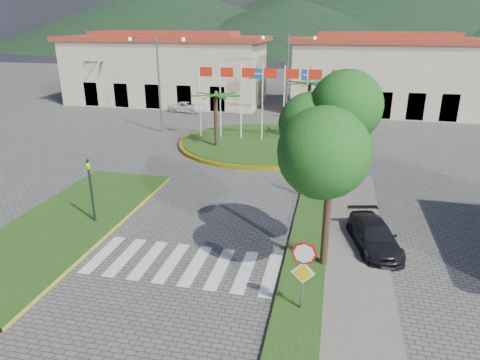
% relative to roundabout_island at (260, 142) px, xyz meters
% --- Properties ---
extents(ground, '(160.00, 160.00, 0.00)m').
position_rel_roundabout_island_xyz_m(ground, '(-0.00, -22.00, -0.18)').
color(ground, '#585653').
rests_on(ground, ground).
extents(sidewalk_right, '(4.00, 28.00, 0.15)m').
position_rel_roundabout_island_xyz_m(sidewalk_right, '(6.00, -20.00, -0.10)').
color(sidewalk_right, gray).
rests_on(sidewalk_right, ground).
extents(verge_right, '(1.60, 28.00, 0.18)m').
position_rel_roundabout_island_xyz_m(verge_right, '(4.80, -20.00, -0.09)').
color(verge_right, '#1B4112').
rests_on(verge_right, ground).
extents(median_left, '(5.00, 14.00, 0.18)m').
position_rel_roundabout_island_xyz_m(median_left, '(-6.50, -16.00, -0.09)').
color(median_left, '#1B4112').
rests_on(median_left, ground).
extents(crosswalk, '(8.00, 3.00, 0.01)m').
position_rel_roundabout_island_xyz_m(crosswalk, '(-0.00, -18.00, -0.17)').
color(crosswalk, silver).
rests_on(crosswalk, ground).
extents(roundabout_island, '(12.70, 12.70, 6.00)m').
position_rel_roundabout_island_xyz_m(roundabout_island, '(0.00, 0.00, 0.00)').
color(roundabout_island, yellow).
rests_on(roundabout_island, ground).
extents(stop_sign, '(0.80, 0.11, 2.65)m').
position_rel_roundabout_island_xyz_m(stop_sign, '(4.90, -20.04, 1.61)').
color(stop_sign, slate).
rests_on(stop_sign, ground).
extents(deciduous_tree, '(3.60, 3.60, 6.80)m').
position_rel_roundabout_island_xyz_m(deciduous_tree, '(5.50, -17.00, 5.00)').
color(deciduous_tree, black).
rests_on(deciduous_tree, ground).
extents(traffic_light_left, '(0.15, 0.18, 3.20)m').
position_rel_roundabout_island_xyz_m(traffic_light_left, '(-5.20, -15.50, 1.77)').
color(traffic_light_left, black).
rests_on(traffic_light_left, ground).
extents(traffic_light_right, '(0.15, 0.18, 3.20)m').
position_rel_roundabout_island_xyz_m(traffic_light_right, '(4.50, -10.00, 1.77)').
color(traffic_light_right, black).
rests_on(traffic_light_right, ground).
extents(traffic_light_far, '(0.18, 0.15, 3.20)m').
position_rel_roundabout_island_xyz_m(traffic_light_far, '(8.00, 4.00, 1.77)').
color(traffic_light_far, black).
rests_on(traffic_light_far, ground).
extents(direction_sign_west, '(1.60, 0.14, 5.20)m').
position_rel_roundabout_island_xyz_m(direction_sign_west, '(-2.00, 8.97, 3.35)').
color(direction_sign_west, slate).
rests_on(direction_sign_west, ground).
extents(direction_sign_east, '(1.60, 0.14, 5.20)m').
position_rel_roundabout_island_xyz_m(direction_sign_east, '(3.00, 8.97, 3.35)').
color(direction_sign_east, slate).
rests_on(direction_sign_east, ground).
extents(street_lamp_centre, '(4.80, 0.16, 8.00)m').
position_rel_roundabout_island_xyz_m(street_lamp_centre, '(1.00, 8.00, 4.32)').
color(street_lamp_centre, slate).
rests_on(street_lamp_centre, ground).
extents(street_lamp_west, '(4.80, 0.16, 8.00)m').
position_rel_roundabout_island_xyz_m(street_lamp_west, '(-9.00, 2.00, 4.32)').
color(street_lamp_west, slate).
rests_on(street_lamp_west, ground).
extents(building_left, '(23.32, 9.54, 8.05)m').
position_rel_roundabout_island_xyz_m(building_left, '(-14.00, 16.00, 3.73)').
color(building_left, '#C2AF92').
rests_on(building_left, ground).
extents(building_right, '(19.08, 9.54, 8.05)m').
position_rel_roundabout_island_xyz_m(building_right, '(10.00, 16.00, 3.73)').
color(building_right, '#C2AF92').
rests_on(building_right, ground).
extents(hill_far_west, '(140.00, 140.00, 22.00)m').
position_rel_roundabout_island_xyz_m(hill_far_west, '(-55.00, 118.00, 10.82)').
color(hill_far_west, black).
rests_on(hill_far_west, ground).
extents(hill_far_mid, '(180.00, 180.00, 30.00)m').
position_rel_roundabout_island_xyz_m(hill_far_mid, '(15.00, 138.00, 14.82)').
color(hill_far_mid, black).
rests_on(hill_far_mid, ground).
extents(hill_near_back, '(110.00, 110.00, 16.00)m').
position_rel_roundabout_island_xyz_m(hill_near_back, '(-10.00, 108.00, 7.82)').
color(hill_near_back, black).
rests_on(hill_near_back, ground).
extents(white_van, '(3.98, 2.27, 1.05)m').
position_rel_roundabout_island_xyz_m(white_van, '(-9.88, 10.96, 0.35)').
color(white_van, white).
rests_on(white_van, ground).
extents(car_dark_a, '(3.45, 1.97, 1.11)m').
position_rel_roundabout_island_xyz_m(car_dark_a, '(-4.87, 13.57, 0.38)').
color(car_dark_a, black).
rests_on(car_dark_a, ground).
extents(car_dark_b, '(3.92, 2.06, 1.23)m').
position_rel_roundabout_island_xyz_m(car_dark_b, '(2.00, 13.49, 0.44)').
color(car_dark_b, black).
rests_on(car_dark_b, ground).
extents(car_side_right, '(2.47, 4.22, 1.15)m').
position_rel_roundabout_island_xyz_m(car_side_right, '(7.50, -15.00, 0.40)').
color(car_side_right, black).
rests_on(car_side_right, ground).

